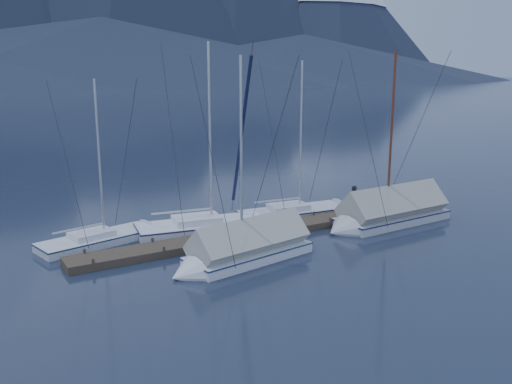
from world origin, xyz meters
TOP-DOWN VIEW (x-y plane):
  - ground at (0.00, 0.00)m, footprint 1000.00×1000.00m
  - dock at (0.00, 2.00)m, footprint 18.00×1.50m
  - mooring_posts at (-0.50, 2.00)m, footprint 15.12×1.52m
  - sailboat_open_left at (-6.17, 4.90)m, footprint 6.49×3.15m
  - sailboat_open_mid at (-0.90, 3.88)m, footprint 7.90×3.59m
  - sailboat_open_right at (4.43, 3.90)m, footprint 7.14×3.05m
  - sailboat_covered_near at (6.83, 0.35)m, footprint 7.64×3.26m
  - sailboat_covered_far at (-2.48, -0.80)m, footprint 6.87×3.15m
  - person at (5.98, 1.81)m, footprint 0.42×0.60m

SIDE VIEW (x-z plane):
  - ground at x=0.00m, z-range 0.00..0.00m
  - dock at x=0.00m, z-range -0.16..0.38m
  - sailboat_open_left at x=-6.17m, z-range -3.99..4.28m
  - sailboat_open_right at x=4.43m, z-range -4.44..4.76m
  - sailboat_open_mid at x=-0.90m, z-range -4.88..5.24m
  - mooring_posts at x=-0.50m, z-range 0.17..0.52m
  - sailboat_covered_far at x=-2.48m, z-range -4.20..5.11m
  - sailboat_covered_near at x=6.83m, z-range -4.42..5.39m
  - person at x=5.98m, z-range 0.34..1.89m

